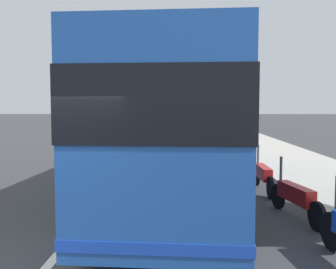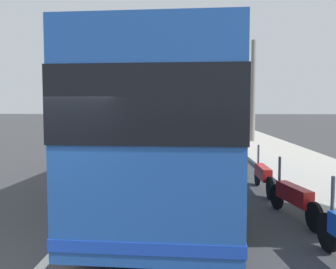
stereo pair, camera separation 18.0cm
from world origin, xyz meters
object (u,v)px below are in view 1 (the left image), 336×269
motorcycle_mid_row (263,175)px  car_ahead_same_lane (181,120)px  car_far_distant (180,118)px  car_behind_bus (149,118)px  car_oncoming (146,121)px  coach_bus (180,120)px  utility_pole (250,92)px  motorcycle_by_tree (295,197)px

motorcycle_mid_row → car_ahead_same_lane: 35.85m
motorcycle_mid_row → car_far_distant: 44.32m
motorcycle_mid_row → car_behind_bus: 42.54m
car_oncoming → coach_bus: bearing=6.9°
car_far_distant → utility_pole: size_ratio=0.62×
motorcycle_mid_row → car_oncoming: size_ratio=0.50×
car_far_distant → car_ahead_same_lane: bearing=-175.0°
car_behind_bus → utility_pole: bearing=20.0°
car_far_distant → utility_pole: bearing=-167.8°
car_behind_bus → motorcycle_mid_row: bearing=11.6°
motorcycle_by_tree → utility_pole: size_ratio=0.34×
car_far_distant → car_behind_bus: 4.75m
coach_bus → car_far_distant: 44.24m
car_ahead_same_lane → utility_pole: utility_pole is taller
car_ahead_same_lane → utility_pole: 22.25m
coach_bus → utility_pole: utility_pole is taller
motorcycle_by_tree → car_far_distant: bearing=-8.5°
car_far_distant → car_behind_bus: bearing=121.7°
car_far_distant → car_behind_bus: size_ratio=0.92×
car_far_distant → utility_pole: utility_pole is taller
motorcycle_mid_row → car_far_distant: car_far_distant is taller
utility_pole → car_far_distant: bearing=8.5°
car_ahead_same_lane → car_far_distant: size_ratio=1.13×
car_ahead_same_lane → utility_pole: bearing=-166.8°
motorcycle_by_tree → car_oncoming: size_ratio=0.48×
coach_bus → car_oncoming: size_ratio=2.67×
utility_pole → motorcycle_mid_row: bearing=171.6°
utility_pole → car_ahead_same_lane: bearing=11.3°
coach_bus → car_ahead_same_lane: coach_bus is taller
motorcycle_mid_row → utility_pole: bearing=-8.6°
car_far_distant → car_behind_bus: car_far_distant is taller
coach_bus → utility_pole: (14.08, -4.41, 1.29)m
car_ahead_same_lane → car_behind_bus: size_ratio=1.04×
motorcycle_by_tree → car_behind_bus: 45.14m
motorcycle_mid_row → car_oncoming: 33.31m
motorcycle_by_tree → car_ahead_same_lane: size_ratio=0.48×
car_ahead_same_lane → coach_bus: bearing=-178.2°
car_oncoming → car_far_distant: (11.54, -3.87, 0.02)m
car_behind_bus → car_far_distant: bearing=120.7°
motorcycle_mid_row → car_far_distant: bearing=3.0°
coach_bus → car_oncoming: 32.94m
car_ahead_same_lane → motorcycle_by_tree: bearing=-174.6°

